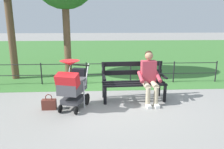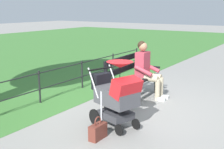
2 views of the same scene
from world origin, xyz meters
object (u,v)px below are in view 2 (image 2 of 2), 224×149
(stroller, at_px, (117,94))
(handbag, at_px, (98,131))
(person_on_bench, at_px, (147,68))
(park_bench, at_px, (130,76))

(stroller, xyz_separation_m, handbag, (0.55, 0.00, -0.47))
(person_on_bench, distance_m, stroller, 1.89)
(person_on_bench, bearing_deg, handbag, 9.01)
(stroller, height_order, handbag, stroller)
(person_on_bench, xyz_separation_m, handbag, (2.40, 0.38, -0.55))
(park_bench, relative_size, handbag, 4.39)
(park_bench, xyz_separation_m, handbag, (2.03, 0.60, -0.40))
(park_bench, bearing_deg, stroller, 22.01)
(park_bench, relative_size, stroller, 1.41)
(park_bench, xyz_separation_m, stroller, (1.48, 0.60, 0.07))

